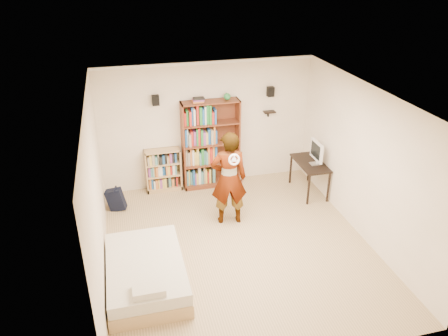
# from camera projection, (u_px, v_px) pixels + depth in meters

# --- Properties ---
(ground) EXTENTS (4.50, 5.00, 0.01)m
(ground) POSITION_uv_depth(u_px,v_px,m) (239.00, 246.00, 7.65)
(ground) COLOR tan
(ground) RESTS_ON ground
(room_shell) EXTENTS (4.52, 5.02, 2.71)m
(room_shell) POSITION_uv_depth(u_px,v_px,m) (240.00, 155.00, 6.86)
(room_shell) COLOR white
(room_shell) RESTS_ON ground
(crown_molding) EXTENTS (4.50, 5.00, 0.06)m
(crown_molding) POSITION_uv_depth(u_px,v_px,m) (241.00, 100.00, 6.45)
(crown_molding) COLOR white
(crown_molding) RESTS_ON room_shell
(speaker_left) EXTENTS (0.14, 0.12, 0.20)m
(speaker_left) POSITION_uv_depth(u_px,v_px,m) (156.00, 100.00, 8.60)
(speaker_left) COLOR black
(speaker_left) RESTS_ON room_shell
(speaker_right) EXTENTS (0.14, 0.12, 0.20)m
(speaker_right) POSITION_uv_depth(u_px,v_px,m) (271.00, 92.00, 9.13)
(speaker_right) COLOR black
(speaker_right) RESTS_ON room_shell
(wall_shelf) EXTENTS (0.25, 0.16, 0.02)m
(wall_shelf) POSITION_uv_depth(u_px,v_px,m) (269.00, 112.00, 9.34)
(wall_shelf) COLOR black
(wall_shelf) RESTS_ON room_shell
(tall_bookshelf) EXTENTS (1.21, 0.35, 1.92)m
(tall_bookshelf) POSITION_uv_depth(u_px,v_px,m) (211.00, 145.00, 9.24)
(tall_bookshelf) COLOR brown
(tall_bookshelf) RESTS_ON ground
(low_bookshelf) EXTENTS (0.75, 0.28, 0.93)m
(low_bookshelf) POSITION_uv_depth(u_px,v_px,m) (163.00, 170.00, 9.26)
(low_bookshelf) COLOR tan
(low_bookshelf) RESTS_ON ground
(computer_desk) EXTENTS (0.51, 1.03, 0.70)m
(computer_desk) POSITION_uv_depth(u_px,v_px,m) (309.00, 177.00, 9.23)
(computer_desk) COLOR black
(computer_desk) RESTS_ON ground
(imac) EXTENTS (0.16, 0.50, 0.50)m
(imac) POSITION_uv_depth(u_px,v_px,m) (316.00, 153.00, 8.89)
(imac) COLOR white
(imac) RESTS_ON computer_desk
(daybed) EXTENTS (1.17, 1.80, 0.53)m
(daybed) POSITION_uv_depth(u_px,v_px,m) (146.00, 270.00, 6.68)
(daybed) COLOR silver
(daybed) RESTS_ON ground
(person) EXTENTS (0.71, 0.51, 1.83)m
(person) POSITION_uv_depth(u_px,v_px,m) (229.00, 179.00, 7.97)
(person) COLOR black
(person) RESTS_ON ground
(wii_wheel) EXTENTS (0.21, 0.08, 0.21)m
(wii_wheel) POSITION_uv_depth(u_px,v_px,m) (234.00, 160.00, 7.43)
(wii_wheel) COLOR white
(wii_wheel) RESTS_ON person
(navy_bag) EXTENTS (0.39, 0.30, 0.47)m
(navy_bag) POSITION_uv_depth(u_px,v_px,m) (116.00, 199.00, 8.64)
(navy_bag) COLOR black
(navy_bag) RESTS_ON ground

